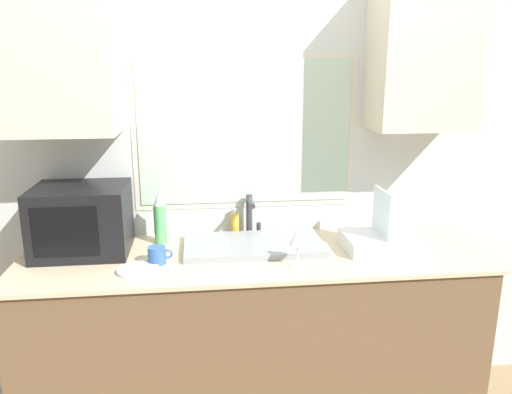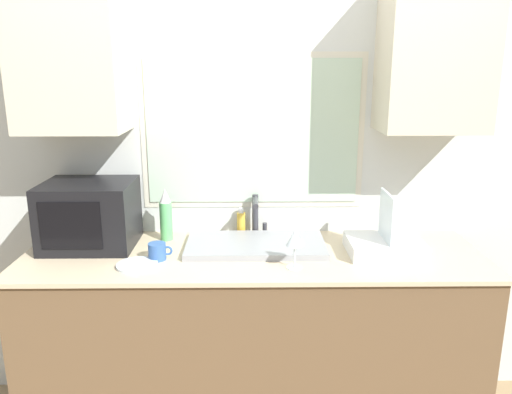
# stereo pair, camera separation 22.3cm
# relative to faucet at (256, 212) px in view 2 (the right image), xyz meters

# --- Properties ---
(countertop) EXTENTS (2.15, 0.67, 0.93)m
(countertop) POSITION_rel_faucet_xyz_m (-0.02, -0.24, -0.59)
(countertop) COLOR brown
(countertop) RESTS_ON ground_plane
(wall_back) EXTENTS (6.00, 0.38, 2.60)m
(wall_back) POSITION_rel_faucet_xyz_m (-0.02, 0.07, 0.35)
(wall_back) COLOR silver
(wall_back) RESTS_ON ground_plane
(sink_basin) EXTENTS (0.66, 0.35, 0.03)m
(sink_basin) POSITION_rel_faucet_xyz_m (-0.00, -0.18, -0.11)
(sink_basin) COLOR gray
(sink_basin) RESTS_ON countertop
(faucet) EXTENTS (0.08, 0.18, 0.21)m
(faucet) POSITION_rel_faucet_xyz_m (0.00, 0.00, 0.00)
(faucet) COLOR #333338
(faucet) RESTS_ON countertop
(microwave) EXTENTS (0.42, 0.35, 0.32)m
(microwave) POSITION_rel_faucet_xyz_m (-0.80, -0.13, 0.03)
(microwave) COLOR black
(microwave) RESTS_ON countertop
(dish_rack) EXTENTS (0.34, 0.27, 0.29)m
(dish_rack) POSITION_rel_faucet_xyz_m (0.60, -0.26, -0.08)
(dish_rack) COLOR white
(dish_rack) RESTS_ON countertop
(spray_bottle) EXTENTS (0.06, 0.06, 0.26)m
(spray_bottle) POSITION_rel_faucet_xyz_m (-0.45, -0.05, -0.00)
(spray_bottle) COLOR #59B266
(spray_bottle) RESTS_ON countertop
(soap_bottle) EXTENTS (0.04, 0.04, 0.14)m
(soap_bottle) POSITION_rel_faucet_xyz_m (-0.08, 0.04, -0.07)
(soap_bottle) COLOR gold
(soap_bottle) RESTS_ON countertop
(mug_near_sink) EXTENTS (0.11, 0.08, 0.08)m
(mug_near_sink) POSITION_rel_faucet_xyz_m (-0.45, -0.32, -0.09)
(mug_near_sink) COLOR #335999
(mug_near_sink) RESTS_ON countertop
(wine_glass) EXTENTS (0.08, 0.08, 0.17)m
(wine_glass) POSITION_rel_faucet_xyz_m (0.16, -0.43, 0.00)
(wine_glass) COLOR silver
(wine_glass) RESTS_ON countertop
(small_plate) EXTENTS (0.18, 0.18, 0.01)m
(small_plate) POSITION_rel_faucet_xyz_m (-0.53, -0.40, -0.12)
(small_plate) COLOR silver
(small_plate) RESTS_ON countertop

